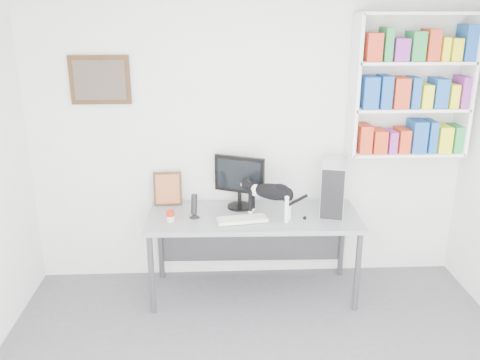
% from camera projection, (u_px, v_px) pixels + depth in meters
% --- Properties ---
extents(room, '(4.01, 4.01, 2.70)m').
position_uv_depth(room, '(273.00, 228.00, 2.75)').
color(room, '#5C5B61').
rests_on(room, ground).
extents(bookshelf, '(1.03, 0.28, 1.24)m').
position_uv_depth(bookshelf, '(411.00, 86.00, 4.41)').
color(bookshelf, white).
rests_on(bookshelf, room).
extents(wall_art, '(0.52, 0.04, 0.42)m').
position_uv_depth(wall_art, '(100.00, 80.00, 4.39)').
color(wall_art, '#4A2D18').
rests_on(wall_art, room).
extents(desk, '(1.86, 0.76, 0.77)m').
position_uv_depth(desk, '(253.00, 254.00, 4.57)').
color(desk, gray).
rests_on(desk, room).
extents(monitor, '(0.51, 0.39, 0.49)m').
position_uv_depth(monitor, '(240.00, 182.00, 4.54)').
color(monitor, black).
rests_on(monitor, desk).
extents(keyboard, '(0.45, 0.23, 0.03)m').
position_uv_depth(keyboard, '(242.00, 219.00, 4.31)').
color(keyboard, silver).
rests_on(keyboard, desk).
extents(pc_tower, '(0.31, 0.49, 0.45)m').
position_uv_depth(pc_tower, '(334.00, 186.00, 4.48)').
color(pc_tower, silver).
rests_on(pc_tower, desk).
extents(speaker, '(0.12, 0.12, 0.22)m').
position_uv_depth(speaker, '(194.00, 206.00, 4.36)').
color(speaker, black).
rests_on(speaker, desk).
extents(leaning_print, '(0.26, 0.11, 0.32)m').
position_uv_depth(leaning_print, '(168.00, 188.00, 4.64)').
color(leaning_print, '#4A2D18').
rests_on(leaning_print, desk).
extents(soup_can, '(0.08, 0.08, 0.10)m').
position_uv_depth(soup_can, '(170.00, 216.00, 4.30)').
color(soup_can, red).
rests_on(soup_can, desk).
extents(cat, '(0.54, 0.36, 0.33)m').
position_uv_depth(cat, '(271.00, 200.00, 4.32)').
color(cat, black).
rests_on(cat, desk).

